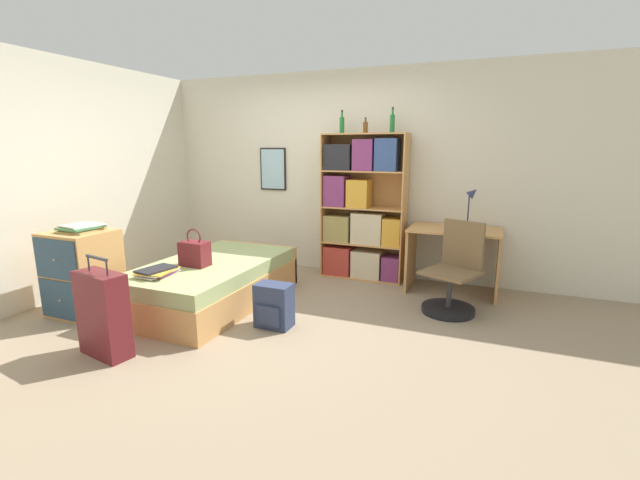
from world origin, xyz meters
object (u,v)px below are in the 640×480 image
(handbag, at_px, (195,253))
(bottle_brown, at_px, (365,127))
(bed, at_px, (213,282))
(desk_chair, at_px, (452,285))
(desk_lamp, at_px, (472,200))
(desk, at_px, (454,249))
(dresser, at_px, (83,273))
(backpack, at_px, (274,306))
(book_stack_on_bed, at_px, (157,272))
(bookcase, at_px, (361,213))
(bottle_clear, at_px, (392,123))
(magazine_pile_on_dresser, at_px, (81,228))
(suitcase, at_px, (103,314))
(bottle_green, at_px, (342,125))

(handbag, distance_m, bottle_brown, 2.47)
(bed, height_order, desk_chair, desk_chair)
(desk_lamp, bearing_deg, handbag, -149.12)
(desk_chair, bearing_deg, desk, 95.39)
(dresser, height_order, backpack, dresser)
(handbag, xyz_separation_m, book_stack_on_bed, (-0.11, -0.41, -0.10))
(dresser, relative_size, bookcase, 0.47)
(bottle_clear, bearing_deg, handbag, -133.25)
(bed, bearing_deg, magazine_pile_on_dresser, -143.07)
(dresser, height_order, bookcase, bookcase)
(bed, height_order, desk, desk)
(dresser, distance_m, bookcase, 3.15)
(suitcase, distance_m, magazine_pile_on_dresser, 1.21)
(bottle_brown, relative_size, bottle_clear, 0.62)
(bottle_brown, distance_m, desk_chair, 2.12)
(suitcase, distance_m, bottle_green, 3.40)
(bookcase, xyz_separation_m, desk_lamp, (1.31, -0.17, 0.24))
(desk, distance_m, desk_lamp, 0.60)
(magazine_pile_on_dresser, height_order, bookcase, bookcase)
(bottle_brown, relative_size, backpack, 0.44)
(bottle_green, bearing_deg, magazine_pile_on_dresser, -130.21)
(dresser, xyz_separation_m, bottle_green, (1.93, 2.25, 1.50))
(bed, relative_size, bottle_clear, 6.56)
(handbag, distance_m, book_stack_on_bed, 0.44)
(magazine_pile_on_dresser, relative_size, backpack, 0.95)
(magazine_pile_on_dresser, relative_size, bottle_clear, 1.34)
(book_stack_on_bed, height_order, magazine_pile_on_dresser, magazine_pile_on_dresser)
(handbag, height_order, dresser, handbag)
(bottle_brown, bearing_deg, dresser, -135.56)
(magazine_pile_on_dresser, relative_size, bookcase, 0.22)
(suitcase, bearing_deg, backpack, 45.54)
(bed, height_order, book_stack_on_bed, book_stack_on_bed)
(bed, distance_m, suitcase, 1.34)
(bottle_green, bearing_deg, bottle_clear, -1.86)
(bottle_clear, distance_m, backpack, 2.58)
(dresser, relative_size, desk_chair, 0.92)
(desk_lamp, bearing_deg, desk_chair, -98.88)
(dresser, height_order, bottle_brown, bottle_brown)
(suitcase, relative_size, desk_chair, 0.89)
(desk_lamp, relative_size, backpack, 1.18)
(bottle_clear, height_order, backpack, bottle_clear)
(handbag, xyz_separation_m, bottle_green, (0.97, 1.72, 1.33))
(bottle_green, distance_m, bottle_clear, 0.63)
(handbag, bearing_deg, dresser, -151.11)
(bed, bearing_deg, bottle_brown, 49.68)
(bed, distance_m, dresser, 1.27)
(bed, relative_size, handbag, 4.97)
(bottle_brown, bearing_deg, suitcase, -115.09)
(magazine_pile_on_dresser, relative_size, bottle_green, 1.41)
(bed, xyz_separation_m, backpack, (0.92, -0.33, -0.02))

